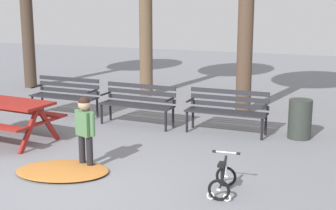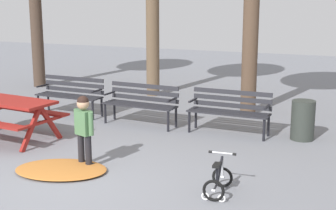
# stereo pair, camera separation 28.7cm
# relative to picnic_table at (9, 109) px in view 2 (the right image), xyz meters

# --- Properties ---
(ground) EXTENTS (36.00, 36.00, 0.00)m
(ground) POSITION_rel_picnic_table_xyz_m (2.27, -1.58, -0.59)
(ground) COLOR slate
(picnic_table) EXTENTS (1.93, 1.52, 0.79)m
(picnic_table) POSITION_rel_picnic_table_xyz_m (0.00, 0.00, 0.00)
(picnic_table) COLOR maroon
(picnic_table) RESTS_ON ground
(park_bench_far_left) EXTENTS (1.62, 0.52, 0.85)m
(park_bench_far_left) POSITION_rel_picnic_table_xyz_m (-0.10, 2.18, -0.08)
(park_bench_far_left) COLOR #232328
(park_bench_far_left) RESTS_ON ground
(park_bench_left) EXTENTS (1.62, 0.55, 0.85)m
(park_bench_left) POSITION_rel_picnic_table_xyz_m (1.80, 1.96, -0.08)
(park_bench_left) COLOR #232328
(park_bench_left) RESTS_ON ground
(park_bench_right) EXTENTS (1.61, 0.49, 0.85)m
(park_bench_right) POSITION_rel_picnic_table_xyz_m (3.70, 2.02, -0.08)
(park_bench_right) COLOR #232328
(park_bench_right) RESTS_ON ground
(child_standing) EXTENTS (0.42, 0.24, 1.15)m
(child_standing) POSITION_rel_picnic_table_xyz_m (2.14, -0.76, 0.09)
(child_standing) COLOR black
(child_standing) RESTS_ON ground
(kids_bicycle) EXTENTS (0.40, 0.58, 0.54)m
(kids_bicycle) POSITION_rel_picnic_table_xyz_m (4.42, -1.00, -0.39)
(kids_bicycle) COLOR black
(kids_bicycle) RESTS_ON ground
(leaf_pile) EXTENTS (1.64, 1.33, 0.07)m
(leaf_pile) POSITION_rel_picnic_table_xyz_m (1.92, -1.10, -0.56)
(leaf_pile) COLOR #B26B2D
(leaf_pile) RESTS_ON ground
(trash_bin) EXTENTS (0.44, 0.44, 0.75)m
(trash_bin) POSITION_rel_picnic_table_xyz_m (5.08, 2.16, -0.22)
(trash_bin) COLOR #2D332D
(trash_bin) RESTS_ON ground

